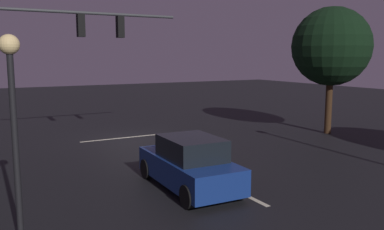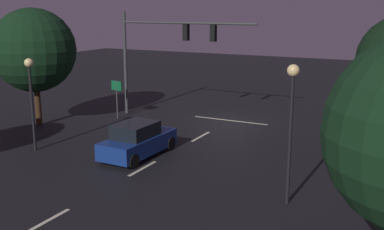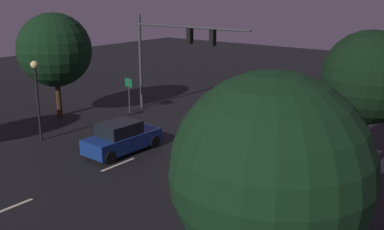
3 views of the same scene
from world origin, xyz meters
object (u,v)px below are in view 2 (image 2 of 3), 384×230
(car_approaching, at_px, (138,141))
(tree_right_far, at_px, (34,50))
(street_lamp_left_kerb, at_px, (291,108))
(street_lamp_right_kerb, at_px, (31,86))
(route_sign, at_px, (117,91))
(traffic_signal_assembly, at_px, (164,44))

(car_approaching, relative_size, tree_right_far, 0.62)
(street_lamp_left_kerb, bearing_deg, street_lamp_right_kerb, -2.88)
(route_sign, relative_size, tree_right_far, 0.36)
(street_lamp_right_kerb, distance_m, route_sign, 7.68)
(street_lamp_right_kerb, height_order, route_sign, street_lamp_right_kerb)
(car_approaching, xyz_separation_m, street_lamp_left_kerb, (-8.05, 2.20, 2.82))
(car_approaching, xyz_separation_m, route_sign, (5.54, -5.99, 1.03))
(route_sign, bearing_deg, traffic_signal_assembly, -146.54)
(street_lamp_left_kerb, height_order, street_lamp_right_kerb, street_lamp_left_kerb)
(traffic_signal_assembly, xyz_separation_m, car_approaching, (-2.97, 7.69, -4.01))
(car_approaching, bearing_deg, street_lamp_left_kerb, 164.72)
(route_sign, xyz_separation_m, tree_right_far, (3.30, 3.57, 2.77))
(street_lamp_left_kerb, relative_size, street_lamp_right_kerb, 1.11)
(street_lamp_left_kerb, xyz_separation_m, tree_right_far, (16.89, -4.62, 0.98))
(traffic_signal_assembly, xyz_separation_m, tree_right_far, (5.87, 5.27, -0.21))
(street_lamp_left_kerb, relative_size, route_sign, 2.05)
(traffic_signal_assembly, bearing_deg, tree_right_far, 41.91)
(traffic_signal_assembly, xyz_separation_m, route_sign, (2.57, 1.70, -2.98))
(street_lamp_left_kerb, distance_m, street_lamp_right_kerb, 13.28)
(route_sign, height_order, tree_right_far, tree_right_far)
(traffic_signal_assembly, height_order, tree_right_far, tree_right_far)
(traffic_signal_assembly, bearing_deg, street_lamp_left_kerb, 138.09)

